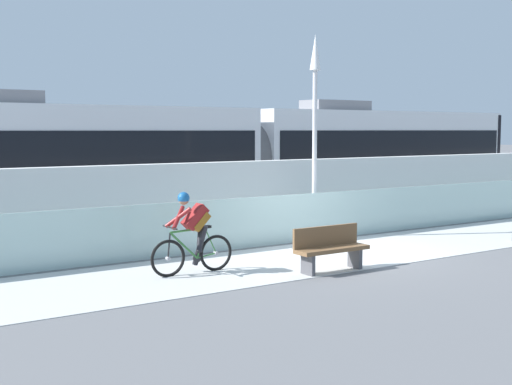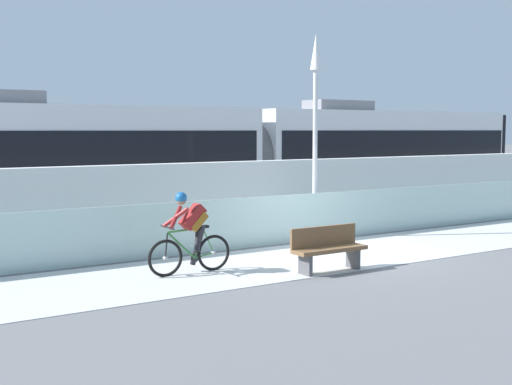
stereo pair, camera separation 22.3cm
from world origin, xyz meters
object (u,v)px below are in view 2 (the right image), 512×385
(tram, at_px, (247,158))
(lamp_post_antenna, at_px, (315,110))
(cyclist_on_bike, at_px, (190,234))
(bench, at_px, (328,247))

(tram, bearing_deg, lamp_post_antenna, -100.76)
(lamp_post_antenna, bearing_deg, cyclist_on_bike, -155.44)
(cyclist_on_bike, bearing_deg, lamp_post_antenna, 24.56)
(tram, xyz_separation_m, bench, (-3.22, -8.14, -1.41))
(tram, relative_size, cyclist_on_bike, 12.75)
(cyclist_on_bike, bearing_deg, bench, -28.43)
(cyclist_on_bike, height_order, lamp_post_antenna, lamp_post_antenna)
(cyclist_on_bike, relative_size, bench, 1.11)
(tram, distance_m, bench, 8.86)
(lamp_post_antenna, relative_size, bench, 3.25)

